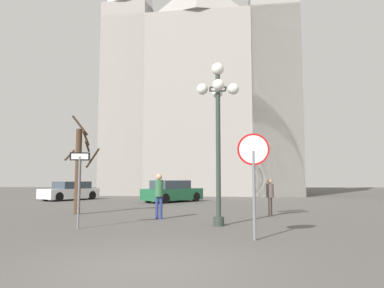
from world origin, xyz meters
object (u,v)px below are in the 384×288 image
object	(u,v)px
bare_tree	(79,167)
stop_sign	(254,164)
parked_car_near_white	(70,191)
parked_car_far_green	(172,192)
pedestrian_standing	(159,191)
street_lamp	(218,111)
one_way_arrow_sign	(79,180)
pedestrian_walking	(270,194)
cathedral	(203,91)

from	to	relation	value
bare_tree	stop_sign	bearing A→B (deg)	-43.42
parked_car_near_white	parked_car_far_green	distance (m)	7.99
pedestrian_standing	street_lamp	bearing A→B (deg)	-40.81
one_way_arrow_sign	parked_car_far_green	size ratio (longest dim) A/B	0.56
pedestrian_walking	cathedral	bearing A→B (deg)	97.22
bare_tree	pedestrian_walking	bearing A→B (deg)	-3.70
cathedral	one_way_arrow_sign	distance (m)	27.94
one_way_arrow_sign	bare_tree	size ratio (longest dim) A/B	0.55
stop_sign	pedestrian_standing	bearing A→B (deg)	122.75
stop_sign	pedestrian_standing	xyz separation A→B (m)	(-3.06, 4.76, -0.88)
parked_car_far_green	pedestrian_standing	xyz separation A→B (m)	(0.38, -10.30, 0.39)
bare_tree	one_way_arrow_sign	bearing A→B (deg)	-70.45
stop_sign	pedestrian_standing	size ratio (longest dim) A/B	1.56
parked_car_far_green	pedestrian_walking	world-z (taller)	pedestrian_walking
stop_sign	pedestrian_walking	distance (m)	6.26
stop_sign	street_lamp	size ratio (longest dim) A/B	0.49
stop_sign	street_lamp	bearing A→B (deg)	105.94
cathedral	parked_car_far_green	world-z (taller)	cathedral
one_way_arrow_sign	bare_tree	xyz separation A→B (m)	(-1.63, 4.58, 0.55)
street_lamp	parked_car_near_white	size ratio (longest dim) A/B	1.25
one_way_arrow_sign	street_lamp	xyz separation A→B (m)	(4.47, 0.85, 2.36)
stop_sign	bare_tree	world-z (taller)	bare_tree
cathedral	pedestrian_walking	xyz separation A→B (m)	(2.79, -22.00, -9.91)
bare_tree	street_lamp	bearing A→B (deg)	-31.40
one_way_arrow_sign	street_lamp	distance (m)	5.13
cathedral	pedestrian_standing	world-z (taller)	cathedral
stop_sign	pedestrian_walking	world-z (taller)	stop_sign
stop_sign	bare_tree	bearing A→B (deg)	136.58
pedestrian_standing	one_way_arrow_sign	bearing A→B (deg)	-128.30
street_lamp	pedestrian_standing	distance (m)	4.10
parked_car_near_white	pedestrian_standing	bearing A→B (deg)	-56.48
parked_car_near_white	cathedral	bearing A→B (deg)	47.90
bare_tree	parked_car_near_white	size ratio (longest dim) A/B	0.98
one_way_arrow_sign	parked_car_far_green	bearing A→B (deg)	82.04
street_lamp	parked_car_far_green	xyz separation A→B (m)	(-2.64, 12.25, -3.20)
cathedral	pedestrian_standing	xyz separation A→B (m)	(-1.78, -23.22, -9.77)
street_lamp	pedestrian_walking	bearing A→B (deg)	54.01
stop_sign	one_way_arrow_sign	bearing A→B (deg)	159.70
one_way_arrow_sign	parked_car_near_white	xyz separation A→B (m)	(-5.91, 15.07, -0.88)
stop_sign	parked_car_near_white	bearing A→B (deg)	123.31
cathedral	street_lamp	bearing A→B (deg)	-88.91
bare_tree	pedestrian_walking	distance (m)	8.50
stop_sign	one_way_arrow_sign	size ratio (longest dim) A/B	1.14
stop_sign	pedestrian_walking	xyz separation A→B (m)	(1.51, 5.99, -1.02)
cathedral	pedestrian_walking	bearing A→B (deg)	-82.78
street_lamp	pedestrian_standing	world-z (taller)	street_lamp
one_way_arrow_sign	pedestrian_standing	size ratio (longest dim) A/B	1.37
parked_car_far_green	cathedral	bearing A→B (deg)	80.50
pedestrian_walking	street_lamp	bearing A→B (deg)	-125.99
stop_sign	parked_car_far_green	size ratio (longest dim) A/B	0.64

